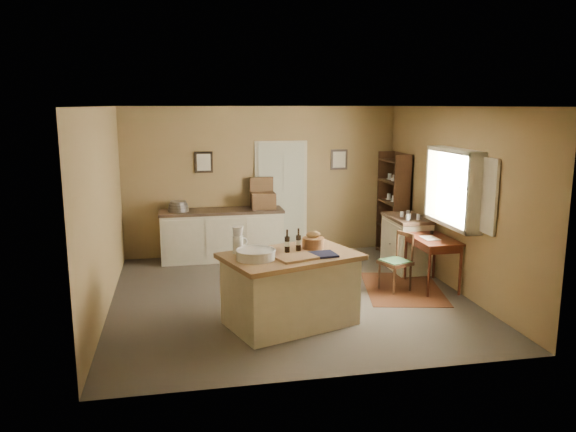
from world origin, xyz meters
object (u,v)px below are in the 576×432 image
shelving_unit (395,205)px  writing_desk (433,244)px  right_cabinet (406,242)px  sideboard (222,233)px  work_island (290,287)px  desk_chair (395,263)px

shelving_unit → writing_desk: bearing=-94.6°
writing_desk → right_cabinet: 1.01m
sideboard → writing_desk: size_ratio=2.35×
work_island → shelving_unit: bearing=29.6°
sideboard → shelving_unit: (3.12, -0.33, 0.46)m
sideboard → right_cabinet: sideboard is taller
right_cabinet → sideboard: bearing=157.7°
sideboard → desk_chair: 3.26m
writing_desk → desk_chair: bearing=-177.1°
work_island → desk_chair: (1.79, 0.98, -0.06)m
work_island → writing_desk: size_ratio=2.02×
writing_desk → sideboard: bearing=143.4°
writing_desk → right_cabinet: right_cabinet is taller
right_cabinet → shelving_unit: size_ratio=0.53×
writing_desk → shelving_unit: bearing=85.4°
writing_desk → shelving_unit: 1.90m
work_island → right_cabinet: 3.11m
desk_chair → shelving_unit: 2.11m
sideboard → shelving_unit: 3.17m
shelving_unit → right_cabinet: bearing=-99.6°
desk_chair → right_cabinet: size_ratio=0.85×
desk_chair → writing_desk: bearing=-18.2°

